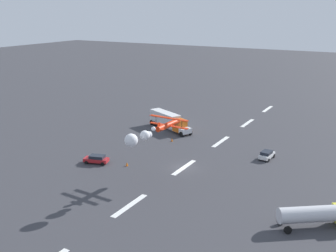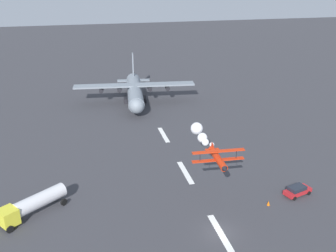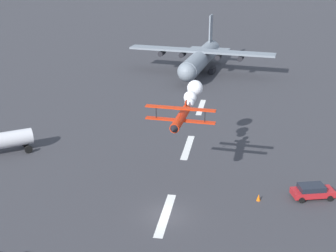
{
  "view_description": "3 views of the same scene",
  "coord_description": "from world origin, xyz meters",
  "views": [
    {
      "loc": [
        60.64,
        31.15,
        27.07
      ],
      "look_at": [
        4.33,
        -0.8,
        8.56
      ],
      "focal_mm": 44.31,
      "sensor_mm": 36.0,
      "label": 1
    },
    {
      "loc": [
        -39.07,
        16.45,
        32.02
      ],
      "look_at": [
        29.57,
        0.0,
        3.56
      ],
      "focal_mm": 41.28,
      "sensor_mm": 36.0,
      "label": 2
    },
    {
      "loc": [
        -38.32,
        -6.96,
        24.65
      ],
      "look_at": [
        12.77,
        1.97,
        4.46
      ],
      "focal_mm": 48.64,
      "sensor_mm": 36.0,
      "label": 3
    }
  ],
  "objects": [
    {
      "name": "airport_staff_sedan",
      "position": [
        -11.49,
        11.34,
        0.81
      ],
      "size": [
        4.12,
        2.26,
        1.52
      ],
      "color": "white",
      "rests_on": "ground"
    },
    {
      "name": "traffic_cone_far",
      "position": [
        4.4,
        -9.15,
        0.38
      ],
      "size": [
        0.44,
        0.44,
        0.75
      ],
      "primitive_type": "cone",
      "color": "orange",
      "rests_on": "ground"
    },
    {
      "name": "stunt_biplane_red",
      "position": [
        9.76,
        -0.92,
        8.85
      ],
      "size": [
        14.83,
        7.18,
        1.94
      ],
      "color": "red"
    },
    {
      "name": "runway_stripe_2",
      "position": [
        -16.79,
        0.0,
        0.01
      ],
      "size": [
        8.0,
        0.9,
        0.01
      ],
      "primitive_type": "cube",
      "color": "white",
      "rests_on": "ground"
    },
    {
      "name": "fuel_tanker_truck",
      "position": [
        9.94,
        24.19,
        1.75
      ],
      "size": [
        7.76,
        9.3,
        2.9
      ],
      "color": "yellow",
      "rests_on": "ground"
    },
    {
      "name": "semi_truck_orange",
      "position": [
        -19.68,
        -14.22,
        2.11
      ],
      "size": [
        8.22,
        13.03,
        3.7
      ],
      "color": "silver",
      "rests_on": "ground"
    },
    {
      "name": "runway_stripe_1",
      "position": [
        -33.57,
        0.0,
        0.01
      ],
      "size": [
        8.0,
        0.9,
        0.01
      ],
      "primitive_type": "cube",
      "color": "white",
      "rests_on": "ground"
    },
    {
      "name": "traffic_cone_near",
      "position": [
        -11.92,
        -9.06,
        0.38
      ],
      "size": [
        0.44,
        0.44,
        0.75
      ],
      "primitive_type": "cone",
      "color": "orange",
      "rests_on": "ground"
    },
    {
      "name": "ground_plane",
      "position": [
        0.0,
        0.0,
        0.0
      ],
      "size": [
        440.0,
        440.0,
        0.0
      ],
      "primitive_type": "plane",
      "color": "#38383D",
      "rests_on": "ground"
    },
    {
      "name": "runway_stripe_0",
      "position": [
        -50.36,
        0.0,
        0.01
      ],
      "size": [
        8.0,
        0.9,
        0.01
      ],
      "primitive_type": "cube",
      "color": "white",
      "rests_on": "ground"
    },
    {
      "name": "runway_stripe_4",
      "position": [
        16.79,
        0.0,
        0.01
      ],
      "size": [
        8.0,
        0.9,
        0.01
      ],
      "primitive_type": "cube",
      "color": "white",
      "rests_on": "ground"
    },
    {
      "name": "runway_stripe_3",
      "position": [
        0.0,
        0.0,
        0.01
      ],
      "size": [
        8.0,
        0.9,
        0.01
      ],
      "primitive_type": "cube",
      "color": "white",
      "rests_on": "ground"
    },
    {
      "name": "followme_car_yellow",
      "position": [
        5.96,
        -14.72,
        0.81
      ],
      "size": [
        3.0,
        4.74,
        1.52
      ],
      "color": "#B21E23",
      "rests_on": "ground"
    }
  ]
}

